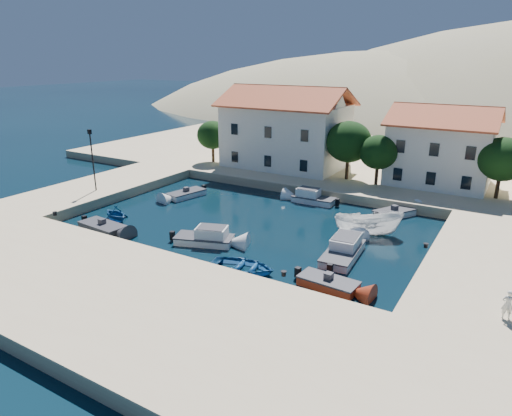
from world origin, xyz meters
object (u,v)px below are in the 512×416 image
(building_mid, at_px, (442,144))
(rowboat_south, at_px, (243,271))
(boat_east, at_px, (368,235))
(lamppost, at_px, (92,154))
(building_left, at_px, (286,126))
(cabin_cruiser_south, at_px, (204,238))
(cabin_cruiser_east, at_px, (343,251))
(pedestrian, at_px, (508,304))

(building_mid, distance_m, rowboat_south, 28.76)
(building_mid, height_order, boat_east, building_mid)
(rowboat_south, bearing_deg, building_mid, -25.97)
(boat_east, bearing_deg, lamppost, 69.79)
(building_left, distance_m, boat_east, 22.74)
(cabin_cruiser_south, xyz_separation_m, cabin_cruiser_east, (10.33, 3.12, 0.00))
(building_mid, relative_size, cabin_cruiser_east, 1.91)
(cabin_cruiser_south, height_order, cabin_cruiser_east, same)
(cabin_cruiser_south, bearing_deg, pedestrian, -24.01)
(lamppost, bearing_deg, building_left, 60.10)
(boat_east, xyz_separation_m, pedestrian, (10.57, -10.12, 1.81))
(building_mid, relative_size, boat_east, 1.85)
(pedestrian, bearing_deg, boat_east, -59.64)
(building_left, distance_m, rowboat_south, 28.79)
(building_left, bearing_deg, rowboat_south, -68.54)
(lamppost, bearing_deg, pedestrian, -8.29)
(lamppost, height_order, cabin_cruiser_south, lamppost)
(cabin_cruiser_east, relative_size, pedestrian, 3.38)
(building_mid, height_order, cabin_cruiser_south, building_mid)
(lamppost, height_order, pedestrian, lamppost)
(building_left, relative_size, boat_east, 2.60)
(building_mid, height_order, lamppost, building_mid)
(lamppost, distance_m, rowboat_south, 23.17)
(rowboat_south, bearing_deg, pedestrian, -97.60)
(cabin_cruiser_east, relative_size, boat_east, 0.97)
(building_mid, bearing_deg, pedestrian, -72.73)
(building_left, relative_size, lamppost, 2.36)
(building_left, bearing_deg, lamppost, -119.90)
(building_mid, distance_m, lamppost, 36.21)
(pedestrian, bearing_deg, building_left, -60.07)
(lamppost, bearing_deg, rowboat_south, -15.91)
(pedestrian, bearing_deg, lamppost, -24.18)
(lamppost, relative_size, cabin_cruiser_south, 1.26)
(boat_east, bearing_deg, building_mid, -37.96)
(building_left, bearing_deg, cabin_cruiser_east, -53.09)
(boat_east, bearing_deg, rowboat_south, 123.80)
(building_mid, xyz_separation_m, lamppost, (-29.50, -21.00, -0.47))
(cabin_cruiser_south, relative_size, pedestrian, 3.04)
(building_mid, xyz_separation_m, boat_east, (-2.33, -16.38, -5.22))
(boat_east, bearing_deg, building_left, 15.67)
(cabin_cruiser_south, relative_size, rowboat_south, 1.08)
(building_left, bearing_deg, building_mid, 3.18)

